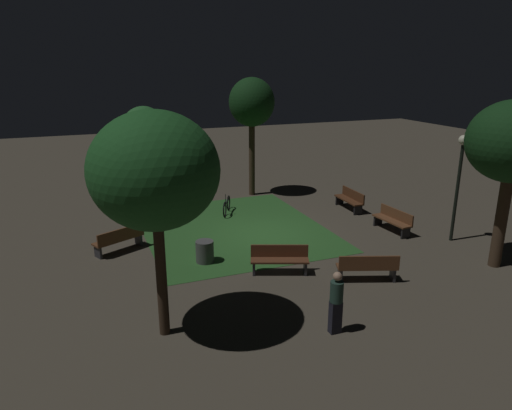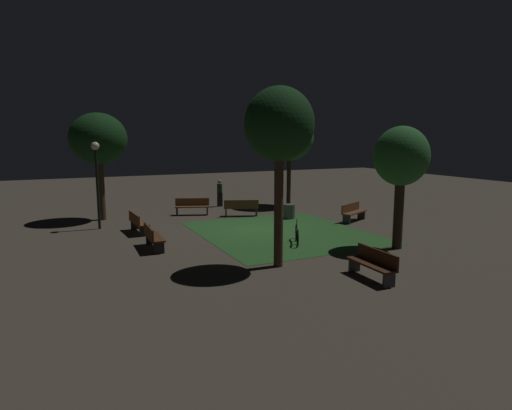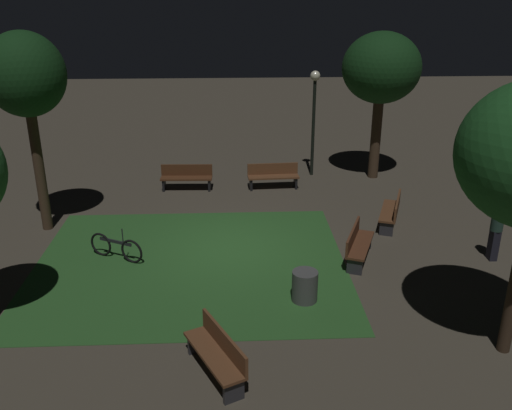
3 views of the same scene
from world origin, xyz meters
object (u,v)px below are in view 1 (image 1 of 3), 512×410
Objects in this scene: lamp_post_plaza_west at (460,169)px; trash_bin at (205,252)px; bench_by_lamp at (350,199)px; bench_lawn_edge at (120,239)px; bench_corner at (368,267)px; bench_path_side at (202,178)px; tree_near_wall at (252,104)px; bench_front_left at (280,258)px; bicycle at (227,206)px; bench_near_trees at (393,220)px; pedestrian at (336,301)px; tree_tall_center at (144,133)px; tree_back_left at (154,172)px.

trash_bin is at bearing 80.99° from lamp_post_plaza_west.
bench_by_lamp reaches higher than trash_bin.
bench_by_lamp and bench_lawn_edge have the same top height.
bench_by_lamp is 7.25m from bench_corner.
tree_near_wall reaches higher than bench_path_side.
bench_front_left is at bearing 130.61° from bench_by_lamp.
bench_lawn_edge is at bearing 119.90° from bicycle.
bench_near_trees is at bearing -88.85° from trash_bin.
bench_corner is at bearing 133.81° from bench_near_trees.
bench_corner is at bearing -48.63° from pedestrian.
tree_tall_center is at bearing 127.72° from bench_path_side.
bench_front_left is 5.72m from bench_lawn_edge.
tree_tall_center is (5.04, -1.80, 2.89)m from bench_lawn_edge.
bicycle is at bearing -60.10° from bench_lawn_edge.
bench_path_side is (11.09, -0.53, 0.00)m from bench_front_left.
bench_path_side is 14.69m from pedestrian.
lamp_post_plaza_west reaches higher than pedestrian.
bench_front_left is 1.23× the size of bicycle.
bench_front_left is (1.53, 2.19, 0.00)m from bench_corner.
lamp_post_plaza_west reaches higher than bench_corner.
pedestrian reaches higher than bench_corner.
lamp_post_plaza_west is at bearing -130.83° from tree_tall_center.
pedestrian is (-3.79, 7.21, -1.86)m from lamp_post_plaza_west.
bench_corner is 11.04m from tree_near_wall.
tree_near_wall is (3.92, 3.21, 3.97)m from bench_by_lamp.
pedestrian is (-14.67, 0.67, 0.37)m from bench_path_side.
tree_tall_center reaches higher than bench_front_left.
bench_near_trees is 10.27m from bench_lawn_edge.
bench_by_lamp is 8.07m from bench_path_side.
pedestrian is at bearing 177.40° from bench_path_side.
bench_by_lamp and bench_front_left have the same top height.
bicycle is (-4.75, 0.20, -0.14)m from bench_path_side.
tree_near_wall is at bearing -1.41° from bench_corner.
bench_path_side is at bearing -18.98° from tree_back_left.
bench_path_side is 4.76m from bicycle.
bench_near_trees is 3.09m from lamp_post_plaza_west.
lamp_post_plaza_west is 5.31× the size of trash_bin.
bicycle is at bearing 138.97° from tree_near_wall.
tree_tall_center is (10.15, 4.86, 2.89)m from bench_corner.
bench_path_side is at bearing 28.85° from bench_near_trees.
bench_by_lamp is 0.99× the size of bench_lawn_edge.
bench_near_trees is at bearing -47.15° from pedestrian.
bench_lawn_edge reaches higher than trash_bin.
tree_back_left is 5.22m from pedestrian.
tree_tall_center reaches higher than bench_by_lamp.
bench_corner is at bearing -154.42° from tree_tall_center.
bench_corner is at bearing -127.33° from trash_bin.
bench_corner is 0.33× the size of tree_near_wall.
pedestrian is (-9.92, 0.46, 0.51)m from bicycle.
tree_near_wall is 5.23m from bicycle.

